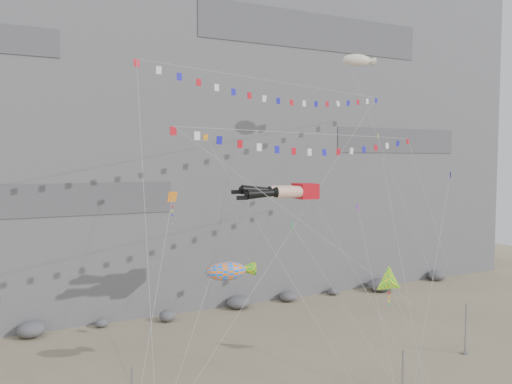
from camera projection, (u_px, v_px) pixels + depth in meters
ground at (330, 369)px, 37.34m from camera, size 120.00×120.00×0.00m
cliff at (192, 87)px, 64.51m from camera, size 80.00×28.00×50.00m
talus_boulders at (239, 302)px, 52.61m from camera, size 60.00×3.00×1.20m
anchor_pole_center at (402, 382)px, 30.71m from camera, size 0.12×0.12×4.00m
anchor_pole_right at (466, 329)px, 40.08m from camera, size 0.12×0.12×4.16m
legs_kite at (284, 192)px, 40.50m from camera, size 8.67×13.31×17.80m
flag_banner_upper at (285, 83)px, 44.94m from camera, size 29.94×18.61×30.41m
flag_banner_lower at (317, 134)px, 39.85m from camera, size 25.93×9.41×22.00m
harlequin_kite at (172, 198)px, 36.06m from camera, size 5.63×8.99×16.03m
fish_windsock at (226, 271)px, 34.30m from camera, size 8.05×5.30×10.87m
delta_kite at (390, 282)px, 36.77m from camera, size 2.37×5.65×8.72m
blimp_windsock at (357, 61)px, 48.10m from camera, size 4.91×12.01×27.61m
small_kite_a at (209, 142)px, 42.04m from camera, size 5.88×15.76×23.73m
small_kite_b at (358, 209)px, 43.39m from camera, size 5.78×11.92×16.82m
small_kite_c at (294, 228)px, 37.33m from camera, size 3.67×10.70×14.92m
small_kite_d at (379, 142)px, 47.83m from camera, size 9.05×16.19×25.20m
small_kite_e at (450, 178)px, 43.81m from camera, size 10.88×7.51×18.81m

